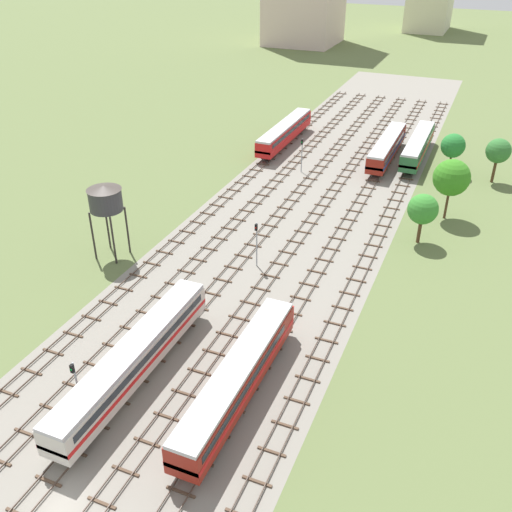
{
  "coord_description": "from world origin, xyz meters",
  "views": [
    {
      "loc": [
        22.77,
        -18.36,
        36.06
      ],
      "look_at": [
        0.0,
        35.9,
        1.5
      ],
      "focal_mm": 39.89,
      "sensor_mm": 36.0,
      "label": 1
    }
  ],
  "objects_px": {
    "passenger_coach_far_left_midfar": "(285,132)",
    "water_tower": "(105,199)",
    "passenger_coach_centre_left_nearest": "(134,357)",
    "signal_post_near": "(257,239)",
    "signal_post_mid": "(302,151)",
    "diesel_railcar_centre_right_near": "(238,377)",
    "signal_post_nearest": "(76,380)",
    "diesel_railcar_centre_right_mid": "(387,147)",
    "diesel_railcar_right_far": "(418,145)"
  },
  "relations": [
    {
      "from": "diesel_railcar_centre_right_mid",
      "to": "signal_post_near",
      "type": "relative_size",
      "value": 3.5
    },
    {
      "from": "passenger_coach_far_left_midfar",
      "to": "water_tower",
      "type": "bearing_deg",
      "value": -96.82
    },
    {
      "from": "diesel_railcar_right_far",
      "to": "signal_post_nearest",
      "type": "relative_size",
      "value": 4.02
    },
    {
      "from": "passenger_coach_centre_left_nearest",
      "to": "diesel_railcar_centre_right_mid",
      "type": "bearing_deg",
      "value": 81.46
    },
    {
      "from": "diesel_railcar_centre_right_mid",
      "to": "diesel_railcar_right_far",
      "type": "xyz_separation_m",
      "value": [
        4.8,
        2.85,
        0.0
      ]
    },
    {
      "from": "diesel_railcar_centre_right_mid",
      "to": "signal_post_near",
      "type": "xyz_separation_m",
      "value": [
        -7.2,
        -41.34,
        1.1
      ]
    },
    {
      "from": "passenger_coach_centre_left_nearest",
      "to": "signal_post_mid",
      "type": "distance_m",
      "value": 53.45
    },
    {
      "from": "passenger_coach_centre_left_nearest",
      "to": "diesel_railcar_right_far",
      "type": "distance_m",
      "value": 68.33
    },
    {
      "from": "signal_post_mid",
      "to": "passenger_coach_far_left_midfar",
      "type": "bearing_deg",
      "value": 122.05
    },
    {
      "from": "diesel_railcar_centre_right_mid",
      "to": "diesel_railcar_centre_right_near",
      "type": "bearing_deg",
      "value": -90.0
    },
    {
      "from": "diesel_railcar_centre_right_mid",
      "to": "passenger_coach_far_left_midfar",
      "type": "bearing_deg",
      "value": 177.19
    },
    {
      "from": "water_tower",
      "to": "signal_post_mid",
      "type": "xyz_separation_m",
      "value": [
        12.8,
        35.33,
        -4.14
      ]
    },
    {
      "from": "passenger_coach_centre_left_nearest",
      "to": "diesel_railcar_centre_right_mid",
      "type": "relative_size",
      "value": 1.07
    },
    {
      "from": "signal_post_near",
      "to": "diesel_railcar_centre_right_mid",
      "type": "bearing_deg",
      "value": 80.12
    },
    {
      "from": "water_tower",
      "to": "signal_post_near",
      "type": "xyz_separation_m",
      "value": [
        17.6,
        4.55,
        -4.08
      ]
    },
    {
      "from": "diesel_railcar_right_far",
      "to": "water_tower",
      "type": "distance_m",
      "value": 57.26
    },
    {
      "from": "passenger_coach_centre_left_nearest",
      "to": "signal_post_mid",
      "type": "height_order",
      "value": "signal_post_mid"
    },
    {
      "from": "passenger_coach_centre_left_nearest",
      "to": "water_tower",
      "type": "xyz_separation_m",
      "value": [
        -15.2,
        18.05,
        5.16
      ]
    },
    {
      "from": "passenger_coach_centre_left_nearest",
      "to": "signal_post_near",
      "type": "distance_m",
      "value": 22.76
    },
    {
      "from": "signal_post_nearest",
      "to": "diesel_railcar_right_far",
      "type": "bearing_deg",
      "value": 76.82
    },
    {
      "from": "diesel_railcar_centre_right_mid",
      "to": "signal_post_nearest",
      "type": "bearing_deg",
      "value": -99.88
    },
    {
      "from": "passenger_coach_centre_left_nearest",
      "to": "signal_post_nearest",
      "type": "xyz_separation_m",
      "value": [
        -2.4,
        -4.91,
        0.64
      ]
    },
    {
      "from": "diesel_railcar_centre_right_mid",
      "to": "passenger_coach_far_left_midfar",
      "type": "relative_size",
      "value": 0.93
    },
    {
      "from": "water_tower",
      "to": "signal_post_nearest",
      "type": "height_order",
      "value": "water_tower"
    },
    {
      "from": "diesel_railcar_right_far",
      "to": "passenger_coach_centre_left_nearest",
      "type": "bearing_deg",
      "value": -102.16
    },
    {
      "from": "signal_post_near",
      "to": "diesel_railcar_right_far",
      "type": "bearing_deg",
      "value": 74.81
    },
    {
      "from": "diesel_railcar_centre_right_near",
      "to": "signal_post_nearest",
      "type": "bearing_deg",
      "value": -152.6
    },
    {
      "from": "diesel_railcar_right_far",
      "to": "signal_post_mid",
      "type": "bearing_deg",
      "value": -141.4
    },
    {
      "from": "signal_post_nearest",
      "to": "water_tower",
      "type": "bearing_deg",
      "value": 119.13
    },
    {
      "from": "diesel_railcar_centre_right_mid",
      "to": "water_tower",
      "type": "bearing_deg",
      "value": -118.38
    },
    {
      "from": "passenger_coach_far_left_midfar",
      "to": "passenger_coach_centre_left_nearest",
      "type": "bearing_deg",
      "value": -81.59
    },
    {
      "from": "water_tower",
      "to": "passenger_coach_centre_left_nearest",
      "type": "bearing_deg",
      "value": -49.91
    },
    {
      "from": "diesel_railcar_right_far",
      "to": "signal_post_nearest",
      "type": "xyz_separation_m",
      "value": [
        -16.8,
        -71.71,
        0.66
      ]
    },
    {
      "from": "passenger_coach_far_left_midfar",
      "to": "signal_post_near",
      "type": "xyz_separation_m",
      "value": [
        12.0,
        -42.28,
        1.08
      ]
    },
    {
      "from": "passenger_coach_far_left_midfar",
      "to": "signal_post_near",
      "type": "relative_size",
      "value": 3.75
    },
    {
      "from": "signal_post_nearest",
      "to": "diesel_railcar_centre_right_near",
      "type": "bearing_deg",
      "value": 27.4
    },
    {
      "from": "diesel_railcar_centre_right_near",
      "to": "diesel_railcar_right_far",
      "type": "height_order",
      "value": "same"
    },
    {
      "from": "passenger_coach_centre_left_nearest",
      "to": "signal_post_near",
      "type": "bearing_deg",
      "value": 83.94
    },
    {
      "from": "passenger_coach_centre_left_nearest",
      "to": "passenger_coach_far_left_midfar",
      "type": "xyz_separation_m",
      "value": [
        -9.6,
        64.89,
        0.0
      ]
    },
    {
      "from": "water_tower",
      "to": "signal_post_nearest",
      "type": "bearing_deg",
      "value": -60.87
    },
    {
      "from": "signal_post_nearest",
      "to": "signal_post_near",
      "type": "height_order",
      "value": "signal_post_near"
    },
    {
      "from": "signal_post_near",
      "to": "signal_post_mid",
      "type": "xyz_separation_m",
      "value": [
        -4.8,
        30.78,
        -0.05
      ]
    },
    {
      "from": "diesel_railcar_centre_right_near",
      "to": "passenger_coach_centre_left_nearest",
      "type": "bearing_deg",
      "value": -172.25
    },
    {
      "from": "passenger_coach_far_left_midfar",
      "to": "signal_post_nearest",
      "type": "distance_m",
      "value": 70.17
    },
    {
      "from": "diesel_railcar_centre_right_mid",
      "to": "signal_post_near",
      "type": "height_order",
      "value": "signal_post_near"
    },
    {
      "from": "diesel_railcar_centre_right_near",
      "to": "signal_post_nearest",
      "type": "height_order",
      "value": "signal_post_nearest"
    },
    {
      "from": "passenger_coach_centre_left_nearest",
      "to": "diesel_railcar_centre_right_mid",
      "type": "xyz_separation_m",
      "value": [
        9.6,
        63.95,
        -0.02
      ]
    },
    {
      "from": "diesel_railcar_centre_right_near",
      "to": "signal_post_nearest",
      "type": "xyz_separation_m",
      "value": [
        -12.0,
        -6.22,
        0.66
      ]
    },
    {
      "from": "signal_post_near",
      "to": "signal_post_mid",
      "type": "height_order",
      "value": "signal_post_near"
    },
    {
      "from": "passenger_coach_far_left_midfar",
      "to": "signal_post_mid",
      "type": "relative_size",
      "value": 3.81
    }
  ]
}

